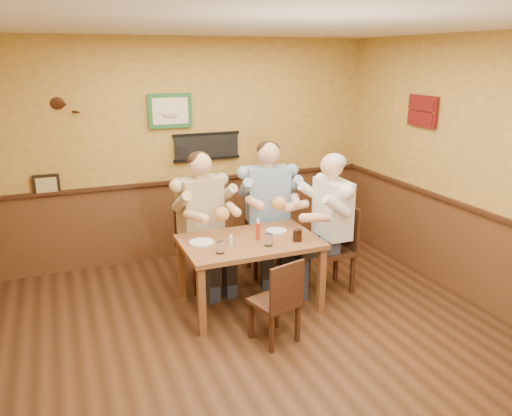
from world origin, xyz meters
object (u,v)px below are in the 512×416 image
Objects in this scene: diner_blue_polo at (268,216)px; chair_back_right at (267,233)px; chair_back_left at (202,245)px; salt_shaker at (231,240)px; pepper_shaker at (232,240)px; dining_table at (250,248)px; diner_tan_shirt at (201,228)px; cola_tumbler at (297,235)px; chair_right_end at (331,248)px; chair_near_side at (274,300)px; hot_sauce_bottle at (258,230)px; diner_white_elder at (332,231)px; water_glass_left at (220,247)px; water_glass_mid at (269,240)px.

chair_back_right is at bearing 0.00° from diner_blue_polo.
diner_blue_polo is at bearing -8.84° from chair_back_left.
salt_shaker is 0.02m from pepper_shaker.
chair_back_right is at bearing 54.80° from dining_table.
diner_tan_shirt is at bearing -12.45° from chair_back_left.
pepper_shaker is (-0.66, 0.16, -0.02)m from cola_tumbler.
chair_near_side is (-1.03, -0.75, -0.08)m from chair_right_end.
diner_tan_shirt is 0.83m from hot_sauce_bottle.
diner_blue_polo reaches higher than hot_sauce_bottle.
dining_table is 0.99× the size of diner_white_elder.
diner_tan_shirt is 11.62× the size of cola_tumbler.
diner_white_elder reaches higher than chair_back_right.
chair_back_left is at bearing -167.53° from chair_back_right.
diner_blue_polo is 1.04× the size of diner_white_elder.
pepper_shaker is (0.18, 0.18, -0.02)m from water_glass_left.
chair_back_right reaches higher than salt_shaker.
chair_right_end is at bearing -38.58° from diner_tan_shirt.
diner_blue_polo is (0.55, 1.45, 0.32)m from chair_near_side.
pepper_shaker is at bearing -165.43° from dining_table.
chair_back_left reaches higher than cola_tumbler.
chair_right_end is at bearing -46.99° from diner_blue_polo.
water_glass_mid is at bearing -27.23° from pepper_shaker.
chair_right_end is 0.70× the size of diner_white_elder.
pepper_shaker reaches higher than chair_near_side.
hot_sauce_bottle is 2.32× the size of pepper_shaker.
diner_white_elder is (1.32, -0.65, -0.00)m from diner_tan_shirt.
diner_white_elder is 11.62× the size of cola_tumbler.
dining_table is at bearing -87.43° from chair_right_end.
diner_tan_shirt is 0.75m from pepper_shaker.
chair_right_end is at bearing 3.66° from hot_sauce_bottle.
cola_tumbler is at bearing -12.36° from salt_shaker.
diner_white_elder reaches higher than chair_back_left.
cola_tumbler is at bearing -65.07° from chair_right_end.
diner_white_elder is at bearing 16.39° from water_glass_mid.
salt_shaker is (-0.34, 0.16, -0.01)m from water_glass_mid.
diner_blue_polo is 0.95m from cola_tumbler.
water_glass_mid is 1.02× the size of cola_tumbler.
diner_blue_polo reaches higher than diner_tan_shirt.
chair_near_side is (0.29, -1.39, -0.08)m from chair_back_left.
chair_near_side is at bearing -92.94° from dining_table.
chair_back_left and chair_right_end have the same top height.
diner_tan_shirt reaches higher than chair_right_end.
diner_tan_shirt is (-0.33, 0.68, 0.05)m from dining_table.
diner_tan_shirt is 0.92m from water_glass_left.
chair_back_left is 0.81m from salt_shaker.
dining_table is 11.29× the size of water_glass_mid.
chair_back_right reaches higher than pepper_shaker.
hot_sauce_bottle is (-0.03, 0.20, 0.04)m from water_glass_mid.
diner_tan_shirt reaches higher than pepper_shaker.
water_glass_left is at bearing -156.23° from hot_sauce_bottle.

